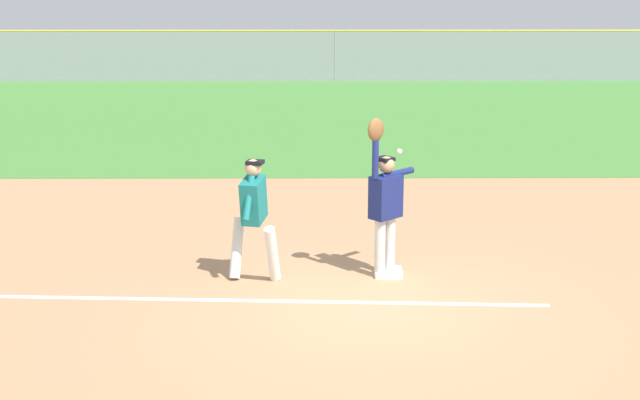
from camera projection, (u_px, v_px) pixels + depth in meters
name	position (u px, v px, depth m)	size (l,w,h in m)	color
ground_plane	(373.00, 309.00, 11.79)	(72.67, 72.67, 0.00)	tan
outfield_grass	(341.00, 116.00, 26.43)	(49.83, 15.63, 0.01)	#478438
chalk_foul_line	(91.00, 298.00, 12.17)	(12.00, 0.10, 0.01)	white
first_base	(388.00, 272.00, 13.06)	(0.38, 0.38, 0.08)	white
fielder	(385.00, 199.00, 12.76)	(0.74, 0.68, 2.28)	silver
runner	(254.00, 211.00, 12.62)	(0.75, 0.84, 1.72)	white
baseball	(400.00, 151.00, 12.64)	(0.07, 0.07, 0.07)	white
outfield_fence	(335.00, 56.00, 33.75)	(49.91, 0.08, 1.87)	#93999E
parked_car_black	(176.00, 53.00, 37.33)	(4.57, 2.46, 1.25)	black
parked_car_red	(315.00, 54.00, 37.07)	(4.45, 2.22, 1.25)	#B21E1E
parked_car_green	(458.00, 55.00, 36.74)	(4.43, 2.18, 1.25)	#1E6B33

